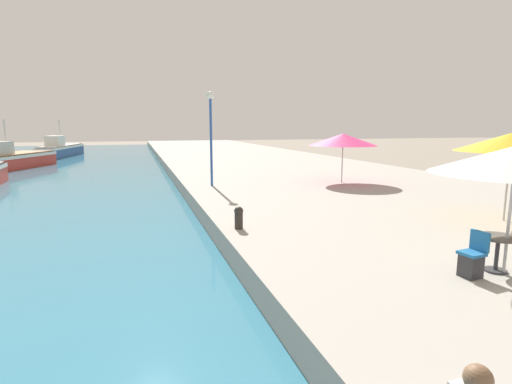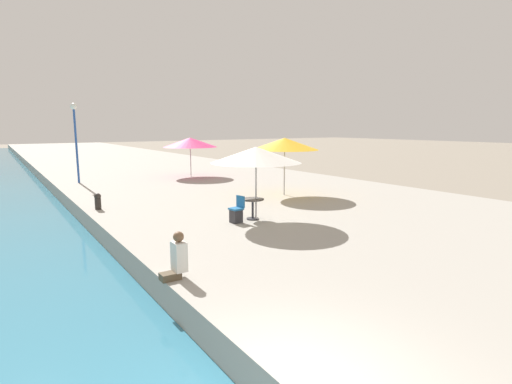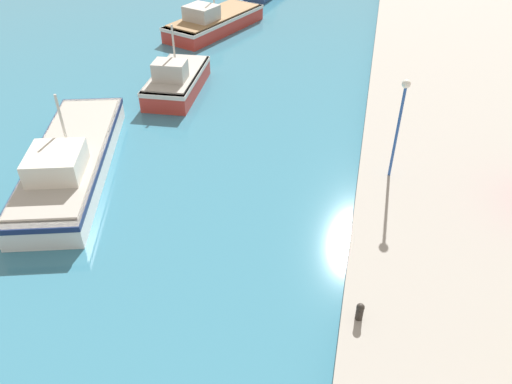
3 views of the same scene
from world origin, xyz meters
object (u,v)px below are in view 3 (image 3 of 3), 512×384
(lamppost, at_px, (401,113))
(mooring_bollard, at_px, (360,311))
(fishing_boat_mid, at_px, (176,80))
(fishing_boat_far, at_px, (214,21))
(fishing_boat_near, at_px, (70,160))

(lamppost, bearing_deg, mooring_bollard, -95.31)
(mooring_bollard, height_order, lamppost, lamppost)
(fishing_boat_mid, relative_size, fishing_boat_far, 0.65)
(fishing_boat_mid, distance_m, fishing_boat_far, 11.50)
(fishing_boat_near, relative_size, fishing_boat_mid, 1.82)
(fishing_boat_near, xyz_separation_m, lamppost, (14.47, 2.33, 2.96))
(fishing_boat_mid, xyz_separation_m, mooring_bollard, (12.03, -15.74, 0.19))
(fishing_boat_far, height_order, lamppost, lamppost)
(fishing_boat_far, xyz_separation_m, mooring_bollard, (13.19, -27.18, 0.20))
(mooring_bollard, relative_size, lamppost, 0.14)
(fishing_boat_far, bearing_deg, mooring_bollard, -43.72)
(fishing_boat_near, height_order, lamppost, lamppost)
(fishing_boat_far, distance_m, mooring_bollard, 30.21)
(fishing_boat_near, xyz_separation_m, fishing_boat_mid, (1.65, 9.57, 0.03))
(fishing_boat_far, relative_size, mooring_bollard, 14.96)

